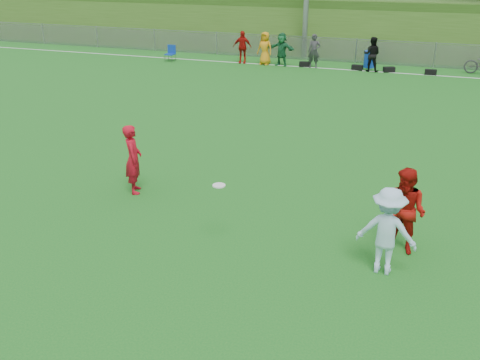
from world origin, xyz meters
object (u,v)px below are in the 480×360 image
at_px(player_red_center, 405,211).
at_px(frisbee, 219,185).
at_px(player_blue, 387,231).
at_px(recycling_bin, 370,59).
at_px(player_red_left, 133,159).

relative_size(player_red_center, frisbee, 6.78).
relative_size(player_blue, recycling_bin, 2.00).
bearing_deg(player_red_center, player_red_left, -158.93).
relative_size(player_red_center, recycling_bin, 2.06).
distance_m(player_blue, recycling_bin, 19.64).
xyz_separation_m(player_red_left, recycling_bin, (3.81, 17.75, -0.44)).
distance_m(player_red_center, recycling_bin, 18.79).
bearing_deg(player_blue, player_red_left, -11.51).
xyz_separation_m(player_red_center, frisbee, (-3.52, -0.95, 0.45)).
height_order(player_blue, recycling_bin, player_blue).
relative_size(player_red_left, player_red_center, 0.99).
bearing_deg(recycling_bin, player_red_left, -102.11).
height_order(player_red_left, frisbee, player_red_left).
height_order(player_red_left, player_red_center, player_red_center).
xyz_separation_m(player_red_left, player_red_center, (6.45, -0.84, 0.01)).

